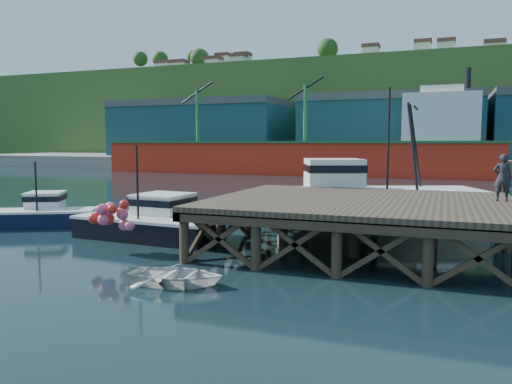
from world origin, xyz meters
The scene contains 12 objects.
ground centered at (0.00, 0.00, 0.00)m, with size 300.00×300.00×0.00m, color black.
wharf centered at (5.50, -0.19, 1.94)m, with size 12.00×10.00×2.62m.
far_quay centered at (0.00, 70.00, 1.00)m, with size 160.00×40.00×2.00m, color gray.
warehouse_left centered at (-35.00, 65.00, 6.50)m, with size 32.00×16.00×9.00m, color #17444B.
warehouse_mid centered at (0.00, 65.00, 6.50)m, with size 28.00×16.00×9.00m, color #17444B.
cargo_ship centered at (-8.46, 48.00, 3.31)m, with size 55.50×10.00×13.75m.
hillside centered at (0.00, 100.00, 11.00)m, with size 220.00×50.00×22.00m, color #2D511E.
boat_navy centered at (-11.34, -0.17, 0.70)m, with size 5.84×4.36×3.47m.
boat_black centered at (-4.01, -0.94, 0.80)m, with size 7.16×6.01×4.33m.
trawler centered at (5.06, 7.26, 1.53)m, with size 11.75×7.84×7.42m.
dinghy centered at (0.97, -7.37, 0.31)m, with size 2.16×3.03×0.63m, color silver.
dockworker centered at (10.90, 1.24, 3.07)m, with size 0.69×0.45×1.89m, color #212129.
Camera 1 is at (8.76, -20.76, 4.47)m, focal length 35.00 mm.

